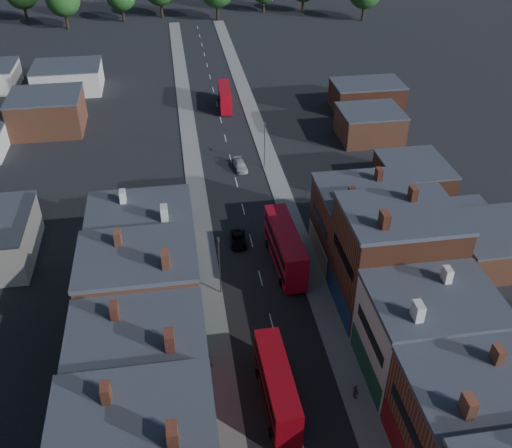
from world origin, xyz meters
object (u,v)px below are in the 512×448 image
object	(u,v)px
car_2	(238,239)
car_3	(240,166)
bus_0	(277,386)
ped_3	(355,392)
bus_2	(225,97)
bus_1	(285,247)
ped_1	(208,360)

from	to	relation	value
car_2	car_3	world-z (taller)	car_3
bus_0	ped_3	distance (m)	7.91
bus_2	ped_3	xyz separation A→B (m)	(4.72, -73.69, -1.29)
bus_2	ped_3	world-z (taller)	bus_2
bus_0	bus_1	distance (m)	21.75
bus_2	ped_1	world-z (taller)	bus_2
ped_1	bus_0	bearing A→B (deg)	135.53
bus_0	ped_1	bearing A→B (deg)	136.05
bus_2	car_3	bearing A→B (deg)	-88.13
bus_1	car_3	size ratio (longest dim) A/B	2.80
bus_0	ped_1	size ratio (longest dim) A/B	6.61
ped_1	ped_3	xyz separation A→B (m)	(13.92, -6.35, 0.05)
ped_3	car_3	bearing A→B (deg)	-8.42
bus_2	ped_3	bearing A→B (deg)	-83.80
bus_0	bus_2	size ratio (longest dim) A/B	1.12
car_3	ped_1	distance (m)	42.36
car_3	ped_3	xyz separation A→B (m)	(5.02, -47.77, 0.35)
ped_1	ped_3	size ratio (longest dim) A/B	0.95
bus_2	bus_1	bearing A→B (deg)	-85.26
car_2	ped_3	bearing A→B (deg)	-70.82
car_2	ped_3	xyz separation A→B (m)	(8.03, -27.31, 0.37)
car_2	bus_0	bearing A→B (deg)	-86.55
bus_0	bus_2	distance (m)	73.13
car_2	bus_2	bearing A→B (deg)	88.73
bus_0	car_2	bearing A→B (deg)	89.43
car_3	bus_1	bearing A→B (deg)	-89.88
bus_2	ped_1	size ratio (longest dim) A/B	5.92
bus_0	bus_1	xyz separation A→B (m)	(5.00, 21.17, 0.33)
car_3	ped_3	size ratio (longest dim) A/B	2.53
bus_2	bus_0	bearing A→B (deg)	-89.82
bus_2	ped_3	size ratio (longest dim) A/B	5.62
bus_0	bus_2	xyz separation A→B (m)	(3.00, 73.07, -0.28)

